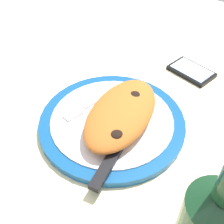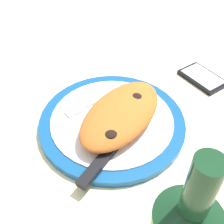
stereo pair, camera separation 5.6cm
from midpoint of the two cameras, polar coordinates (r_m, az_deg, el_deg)
ground_plane at (r=63.44cm, az=2.53°, el=-3.61°), size 150.00×150.00×3.00cm
plate at (r=61.69cm, az=2.60°, el=-2.11°), size 30.90×30.90×1.87cm
calzone at (r=58.78cm, az=4.47°, el=-0.46°), size 24.48×15.94×4.74cm
fork at (r=64.51cm, az=-0.97°, el=1.91°), size 17.67×4.86×0.40cm
knife at (r=54.44cm, az=2.29°, el=-8.12°), size 25.12×6.54×1.20cm
smartphone at (r=78.10cm, az=19.38°, el=6.27°), size 8.96×12.28×1.16cm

